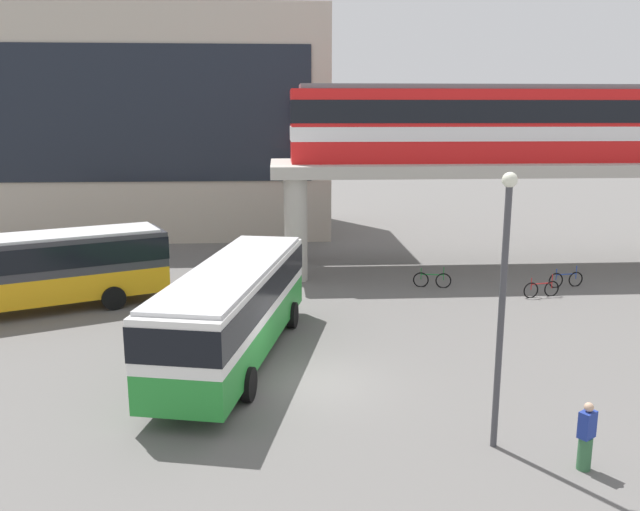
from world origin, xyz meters
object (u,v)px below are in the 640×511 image
object	(u,v)px
bicycle_red	(541,289)
pedestrian_walking_across	(586,438)
bus_main	(235,302)
bicycle_green	(432,280)
station_building	(142,124)
bus_secondary	(28,265)
bicycle_blue	(566,280)
train	(513,123)

from	to	relation	value
bicycle_red	pedestrian_walking_across	distance (m)	14.96
bus_main	bicycle_green	world-z (taller)	bus_main
bus_main	pedestrian_walking_across	size ratio (longest dim) A/B	6.80
station_building	bicycle_green	size ratio (longest dim) A/B	14.17
bus_secondary	bicycle_green	xyz separation A→B (m)	(17.48, 2.78, -1.63)
bicycle_blue	bus_main	bearing A→B (deg)	-151.17
bicycle_green	pedestrian_walking_across	xyz separation A→B (m)	(-0.21, -16.12, 0.42)
bus_main	bicycle_green	size ratio (longest dim) A/B	6.44
bicycle_green	bus_main	bearing A→B (deg)	-135.25
bicycle_red	station_building	bearing A→B (deg)	138.61
bicycle_blue	bicycle_green	bearing A→B (deg)	176.91
bus_secondary	bicycle_blue	world-z (taller)	bus_secondary
bus_main	train	bearing A→B (deg)	42.65
station_building	bicycle_red	size ratio (longest dim) A/B	14.11
bicycle_blue	pedestrian_walking_across	bearing A→B (deg)	-112.54
train	bus_secondary	distance (m)	23.95
station_building	bicycle_red	world-z (taller)	station_building
station_building	bicycle_blue	distance (m)	29.03
bus_main	bicycle_red	distance (m)	14.89
bus_main	bicycle_blue	world-z (taller)	bus_main
bus_secondary	bicycle_blue	size ratio (longest dim) A/B	6.25
bicycle_green	pedestrian_walking_across	bearing A→B (deg)	-90.73
bus_secondary	bicycle_green	size ratio (longest dim) A/B	6.31
bicycle_green	pedestrian_walking_across	distance (m)	16.13
bus_main	station_building	bearing A→B (deg)	106.94
train	bicycle_blue	distance (m)	8.48
station_building	pedestrian_walking_across	size ratio (longest dim) A/B	14.97
station_building	bicycle_blue	world-z (taller)	station_building
pedestrian_walking_across	train	bearing A→B (deg)	75.80
station_building	train	bearing A→B (deg)	-30.69
bicycle_green	bicycle_blue	world-z (taller)	same
train	bicycle_blue	world-z (taller)	train
station_building	bicycle_green	xyz separation A→B (m)	(16.33, -16.43, -6.91)
bus_secondary	bicycle_blue	distance (m)	24.00
bus_secondary	pedestrian_walking_across	xyz separation A→B (m)	(17.27, -13.34, -1.21)
bus_main	bicycle_red	world-z (taller)	bus_main
bicycle_red	pedestrian_walking_across	world-z (taller)	pedestrian_walking_across
station_building	pedestrian_walking_across	bearing A→B (deg)	-63.65
station_building	bicycle_green	world-z (taller)	station_building
station_building	bicycle_red	distance (m)	28.62
bus_secondary	bicycle_blue	bearing A→B (deg)	5.84
bus_secondary	bicycle_red	distance (m)	22.06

